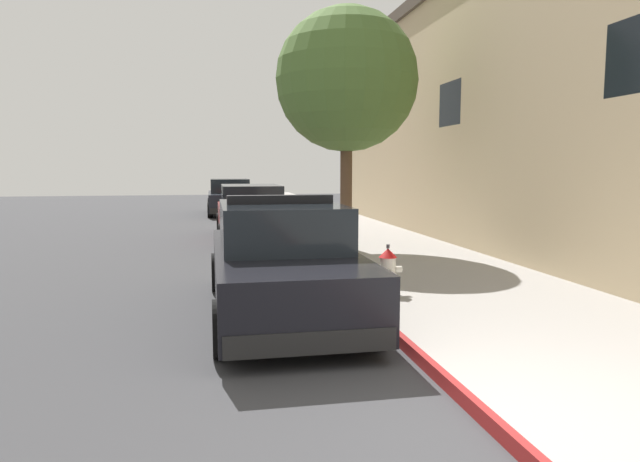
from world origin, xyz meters
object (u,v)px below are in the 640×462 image
Objects in this scene: parked_car_dark_far at (230,197)px; fire_hydrant at (388,271)px; police_cruiser at (281,262)px; street_tree at (347,81)px; parked_car_silver_ahead at (251,214)px.

parked_car_dark_far is 17.33m from fire_hydrant.
police_cruiser is 1.00× the size of parked_car_dark_far.
parked_car_dark_far is 6.37× the size of fire_hydrant.
fire_hydrant is (1.81, -17.24, -0.25)m from parked_car_dark_far.
street_tree is at bearing 84.03° from fire_hydrant.
parked_car_silver_ahead is at bearing 100.40° from fire_hydrant.
parked_car_silver_ahead is (0.18, 8.50, -0.00)m from police_cruiser.
street_tree is at bearing -79.44° from parked_car_dark_far.
police_cruiser is 6.52m from street_tree.
parked_car_dark_far is at bearing 100.56° from street_tree.
police_cruiser is 1.73m from fire_hydrant.
fire_hydrant is at bearing -84.01° from parked_car_dark_far.
street_tree reaches higher than fire_hydrant.
street_tree is (2.00, -3.33, 3.32)m from parked_car_silver_ahead.
street_tree is (2.19, 5.17, 3.31)m from police_cruiser.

